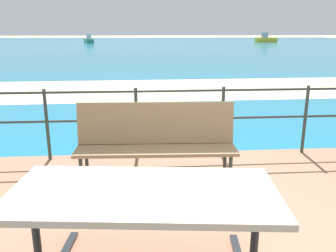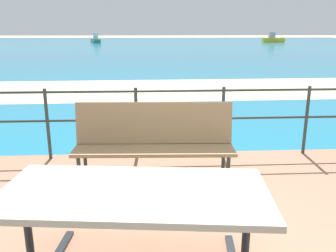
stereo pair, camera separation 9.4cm
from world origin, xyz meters
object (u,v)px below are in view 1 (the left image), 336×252
picnic_table (144,218)px  park_bench (156,138)px  boat_near (267,39)px  boat_mid (89,40)px

picnic_table → park_bench: size_ratio=1.01×
park_bench → picnic_table: bearing=-92.5°
boat_near → picnic_table: bearing=-112.3°
picnic_table → boat_near: boat_near is taller
picnic_table → park_bench: park_bench is taller
picnic_table → boat_mid: 50.91m
picnic_table → boat_near: 53.74m
boat_near → boat_mid: bearing=178.1°
picnic_table → park_bench: 1.71m
picnic_table → boat_near: (18.97, 50.28, -0.18)m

